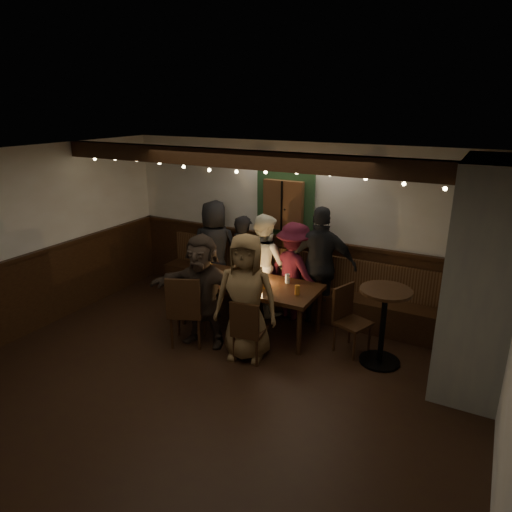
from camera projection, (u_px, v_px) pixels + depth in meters
The scene contains 13 objects.
room at pixel (341, 274), 5.79m from camera, with size 6.02×5.01×2.62m.
dining_table at pixel (249, 286), 6.50m from camera, with size 2.01×0.86×0.87m.
chair_near_left at pixel (186, 307), 6.03m from camera, with size 0.60×0.60×1.01m.
chair_near_right at pixel (247, 328), 5.69m from camera, with size 0.43×0.43×0.84m.
chair_end at pixel (348, 315), 5.97m from camera, with size 0.52×0.52×0.89m.
high_top at pixel (384, 317), 5.61m from camera, with size 0.63×0.63×1.00m.
person_a at pixel (215, 250), 7.55m from camera, with size 0.81×0.53×1.65m, color black.
person_b at pixel (244, 262), 7.22m from camera, with size 0.55×0.36×1.50m, color black.
person_c at pixel (264, 264), 7.02m from camera, with size 0.76×0.59×1.57m, color white.
person_d at pixel (294, 271), 6.82m from camera, with size 0.96×0.55×1.49m, color #400F1E.
person_e at pixel (321, 266), 6.64m from camera, with size 1.03×0.43×1.76m, color black.
person_f at pixel (203, 290), 6.05m from camera, with size 1.43×0.46×1.55m, color #372A22.
person_g at pixel (246, 297), 5.70m from camera, with size 0.81×0.53×1.65m, color brown.
Camera 1 is at (2.67, -3.87, 3.14)m, focal length 32.00 mm.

